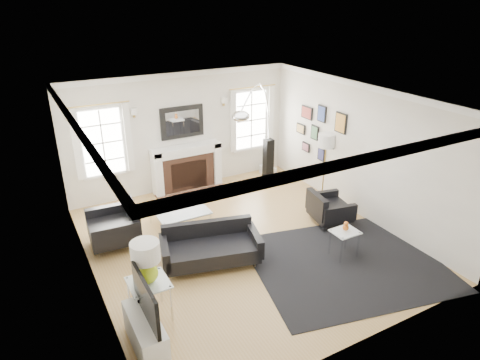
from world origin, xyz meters
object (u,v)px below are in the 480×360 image
arc_floor_lamp (256,133)px  gourd_lamp (146,260)px  armchair_left (116,227)px  coffee_table (179,209)px  fireplace (187,168)px  armchair_right (328,209)px  sofa (210,247)px

arc_floor_lamp → gourd_lamp: bearing=-139.4°
armchair_left → coffee_table: 1.27m
coffee_table → gourd_lamp: 2.68m
armchair_left → gourd_lamp: 2.34m
fireplace → coffee_table: 1.89m
armchair_left → armchair_right: 4.24m
coffee_table → arc_floor_lamp: bearing=20.5°
coffee_table → gourd_lamp: size_ratio=1.56×
fireplace → sofa: 3.19m
arc_floor_lamp → fireplace: bearing=150.2°
sofa → armchair_right: size_ratio=1.94×
armchair_left → gourd_lamp: bearing=-91.7°
fireplace → coffee_table: fireplace is taller
fireplace → arc_floor_lamp: (1.43, -0.82, 0.89)m
armchair_left → armchair_right: bearing=-17.4°
arc_floor_lamp → coffee_table: bearing=-159.5°
sofa → arc_floor_lamp: bearing=44.9°
arc_floor_lamp → armchair_left: bearing=-166.4°
armchair_right → gourd_lamp: gourd_lamp is taller
fireplace → armchair_left: (-2.13, -1.67, -0.17)m
sofa → coffee_table: size_ratio=1.82×
gourd_lamp → arc_floor_lamp: arc_floor_lamp is taller
armchair_left → armchair_right: armchair_left is taller
coffee_table → armchair_left: bearing=-179.9°
armchair_left → fireplace: bearing=38.1°
armchair_left → gourd_lamp: (-0.07, -2.25, 0.63)m
fireplace → armchair_left: bearing=-141.9°
armchair_left → coffee_table: bearing=0.1°
fireplace → armchair_right: (1.91, -2.94, -0.23)m
armchair_left → arc_floor_lamp: size_ratio=0.39×
fireplace → arc_floor_lamp: 1.87m
gourd_lamp → sofa: bearing=32.0°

